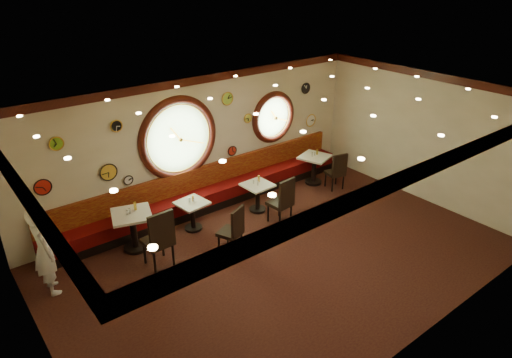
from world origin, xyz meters
name	(u,v)px	position (x,y,z in m)	size (l,w,h in m)	color
floor	(283,257)	(0.00, 0.00, 0.00)	(9.00, 6.00, 0.00)	black
ceiling	(288,105)	(0.00, 0.00, 3.20)	(9.00, 6.00, 0.02)	gold
wall_back	(201,143)	(0.00, 3.00, 1.60)	(9.00, 0.02, 3.20)	beige
wall_front	(424,262)	(0.00, -3.00, 1.60)	(9.00, 0.02, 3.20)	beige
wall_left	(34,279)	(-4.50, 0.00, 1.60)	(0.02, 6.00, 3.20)	beige
wall_right	(424,137)	(4.50, 0.00, 1.60)	(0.02, 6.00, 3.20)	beige
molding_back	(199,80)	(0.00, 2.95, 3.11)	(9.00, 0.10, 0.18)	#370F0A
molding_front	(439,163)	(0.00, -2.95, 3.11)	(9.00, 0.10, 0.18)	#370F0A
molding_left	(12,177)	(-4.45, 0.00, 3.11)	(0.10, 6.00, 0.18)	#370F0A
molding_right	(433,75)	(4.45, 0.00, 3.11)	(0.10, 6.00, 0.18)	#370F0A
banquette_base	(210,203)	(0.00, 2.72, 0.10)	(8.00, 0.55, 0.20)	black
banquette_seat	(210,194)	(0.00, 2.72, 0.35)	(8.00, 0.55, 0.30)	#550708
banquette_back	(204,176)	(0.00, 2.94, 0.75)	(8.00, 0.10, 0.55)	#640709
porthole_left_glass	(178,138)	(-0.60, 3.00, 1.85)	(1.66, 1.66, 0.02)	#8AB36B
porthole_left_frame	(179,139)	(-0.60, 2.98, 1.85)	(1.98, 1.98, 0.18)	#370F0A
porthole_left_ring	(179,139)	(-0.60, 2.95, 1.85)	(1.61, 1.61, 0.03)	gold
porthole_right_glass	(273,117)	(2.20, 3.00, 1.80)	(1.10, 1.10, 0.02)	#8AB36B
porthole_right_frame	(273,117)	(2.20, 2.98, 1.80)	(1.38, 1.38, 0.18)	#370F0A
porthole_right_ring	(274,118)	(2.20, 2.95, 1.80)	(1.09, 1.09, 0.03)	gold
wall_clock_0	(227,99)	(0.75, 2.96, 2.55)	(0.30, 0.30, 0.03)	#A0D442
wall_clock_1	(108,172)	(-2.30, 2.96, 1.50)	(0.36, 0.36, 0.03)	gold
wall_clock_2	(128,180)	(-1.90, 2.96, 1.20)	(0.20, 0.20, 0.03)	white
wall_clock_3	(310,120)	(3.55, 2.96, 1.45)	(0.34, 0.34, 0.03)	white
wall_clock_4	(116,126)	(-2.00, 2.96, 2.45)	(0.24, 0.24, 0.03)	black
wall_clock_5	(232,151)	(0.85, 2.96, 1.20)	(0.24, 0.24, 0.03)	red
wall_clock_6	(306,88)	(3.30, 2.96, 2.40)	(0.28, 0.28, 0.03)	black
wall_clock_7	(43,187)	(-3.60, 2.96, 1.55)	(0.32, 0.32, 0.03)	red
wall_clock_8	(248,118)	(1.35, 2.96, 1.95)	(0.22, 0.22, 0.03)	#CBD346
wall_clock_9	(56,144)	(-3.20, 2.96, 2.35)	(0.26, 0.26, 0.03)	#73B123
table_a	(133,227)	(-2.24, 2.15, 0.54)	(0.97, 0.97, 0.85)	black
table_b	(192,212)	(-0.87, 2.09, 0.43)	(0.70, 0.70, 0.68)	black
table_c	(257,194)	(0.80, 1.86, 0.44)	(0.67, 0.67, 0.71)	black
table_d	(314,166)	(2.95, 2.13, 0.50)	(0.91, 0.91, 0.79)	black
chair_a	(160,236)	(-2.08, 1.24, 0.72)	(0.55, 0.55, 0.78)	black
chair_b	(234,227)	(-0.66, 0.78, 0.60)	(0.57, 0.57, 0.65)	black
chair_c	(283,198)	(0.89, 1.04, 0.65)	(0.52, 0.52, 0.70)	black
chair_d	(337,169)	(3.16, 1.49, 0.58)	(0.51, 0.51, 0.63)	black
condiment_a_salt	(127,212)	(-2.32, 2.14, 0.91)	(0.04, 0.04, 0.11)	silver
condiment_b_salt	(190,200)	(-0.90, 2.12, 0.74)	(0.04, 0.04, 0.11)	#B9B9BE
condiment_c_salt	(254,182)	(0.75, 1.95, 0.75)	(0.03, 0.03, 0.09)	silver
condiment_d_salt	(312,155)	(2.86, 2.14, 0.85)	(0.04, 0.04, 0.11)	silver
condiment_a_pepper	(130,211)	(-2.26, 2.15, 0.91)	(0.04, 0.04, 0.11)	#B7B8BC
condiment_b_pepper	(194,200)	(-0.83, 2.07, 0.73)	(0.03, 0.03, 0.09)	#B9B8BD
condiment_c_pepper	(258,183)	(0.77, 1.82, 0.76)	(0.04, 0.04, 0.11)	#BBBBBF
condiment_d_pepper	(315,154)	(2.97, 2.15, 0.84)	(0.03, 0.03, 0.09)	silver
condiment_a_bottle	(135,206)	(-2.10, 2.24, 0.94)	(0.06, 0.06, 0.18)	gold
condiment_b_bottle	(193,198)	(-0.82, 2.11, 0.75)	(0.04, 0.04, 0.14)	#C3882E
condiment_c_bottle	(259,179)	(0.90, 1.94, 0.79)	(0.05, 0.05, 0.17)	gold
condiment_d_bottle	(317,152)	(3.07, 2.17, 0.87)	(0.05, 0.05, 0.16)	gold
waiter	(44,250)	(-4.00, 1.84, 0.86)	(0.63, 0.41, 1.72)	white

